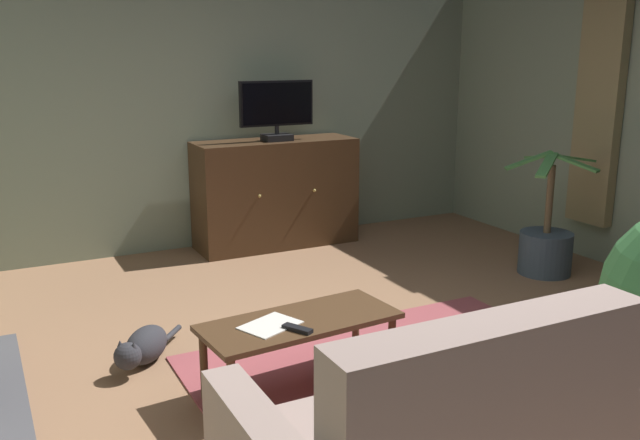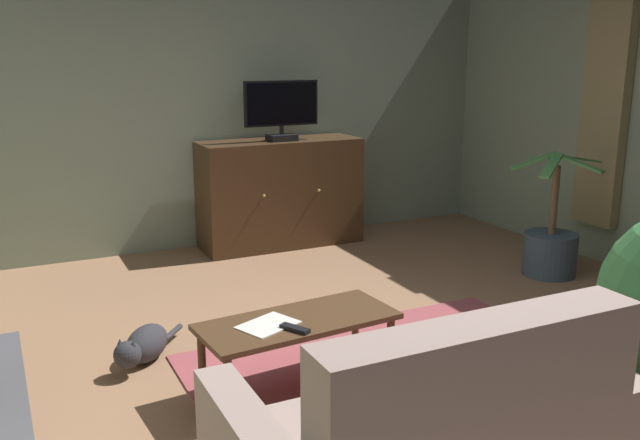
{
  "view_description": "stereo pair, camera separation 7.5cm",
  "coord_description": "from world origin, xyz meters",
  "px_view_note": "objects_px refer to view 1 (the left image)",
  "views": [
    {
      "loc": [
        -2.06,
        -3.23,
        1.86
      ],
      "look_at": [
        -0.23,
        0.38,
        0.85
      ],
      "focal_mm": 38.62,
      "sensor_mm": 36.0,
      "label": 1
    },
    {
      "loc": [
        -2.0,
        -3.26,
        1.86
      ],
      "look_at": [
        -0.23,
        0.38,
        0.85
      ],
      "focal_mm": 38.62,
      "sensor_mm": 36.0,
      "label": 2
    }
  ],
  "objects_px": {
    "folded_newspaper": "(270,325)",
    "cat": "(143,347)",
    "potted_plant_small_fern_corner": "(546,247)",
    "television": "(277,109)",
    "tv_cabinet": "(276,196)",
    "coffee_table": "(300,328)",
    "tv_remote": "(297,329)"
  },
  "relations": [
    {
      "from": "folded_newspaper",
      "to": "potted_plant_small_fern_corner",
      "type": "height_order",
      "value": "potted_plant_small_fern_corner"
    },
    {
      "from": "tv_remote",
      "to": "folded_newspaper",
      "type": "height_order",
      "value": "tv_remote"
    },
    {
      "from": "tv_cabinet",
      "to": "tv_remote",
      "type": "distance_m",
      "value": 3.14
    },
    {
      "from": "tv_cabinet",
      "to": "coffee_table",
      "type": "height_order",
      "value": "tv_cabinet"
    },
    {
      "from": "tv_cabinet",
      "to": "coffee_table",
      "type": "xyz_separation_m",
      "value": [
        -1.06,
        -2.79,
        -0.11
      ]
    },
    {
      "from": "coffee_table",
      "to": "tv_cabinet",
      "type": "bearing_deg",
      "value": 69.2
    },
    {
      "from": "tv_cabinet",
      "to": "folded_newspaper",
      "type": "xyz_separation_m",
      "value": [
        -1.24,
        -2.8,
        -0.06
      ]
    },
    {
      "from": "coffee_table",
      "to": "folded_newspaper",
      "type": "distance_m",
      "value": 0.19
    },
    {
      "from": "tv_cabinet",
      "to": "cat",
      "type": "relative_size",
      "value": 2.78
    },
    {
      "from": "coffee_table",
      "to": "folded_newspaper",
      "type": "bearing_deg",
      "value": -176.05
    },
    {
      "from": "tv_remote",
      "to": "folded_newspaper",
      "type": "xyz_separation_m",
      "value": [
        -0.1,
        0.13,
        -0.01
      ]
    },
    {
      "from": "cat",
      "to": "potted_plant_small_fern_corner",
      "type": "bearing_deg",
      "value": 3.43
    },
    {
      "from": "coffee_table",
      "to": "potted_plant_small_fern_corner",
      "type": "relative_size",
      "value": 1.07
    },
    {
      "from": "folded_newspaper",
      "to": "cat",
      "type": "height_order",
      "value": "folded_newspaper"
    },
    {
      "from": "tv_cabinet",
      "to": "potted_plant_small_fern_corner",
      "type": "height_order",
      "value": "potted_plant_small_fern_corner"
    },
    {
      "from": "cat",
      "to": "folded_newspaper",
      "type": "bearing_deg",
      "value": -55.03
    },
    {
      "from": "television",
      "to": "tv_remote",
      "type": "relative_size",
      "value": 4.24
    },
    {
      "from": "television",
      "to": "coffee_table",
      "type": "xyz_separation_m",
      "value": [
        -1.06,
        -2.73,
        -0.94
      ]
    },
    {
      "from": "tv_remote",
      "to": "tv_cabinet",
      "type": "bearing_deg",
      "value": -50.49
    },
    {
      "from": "folded_newspaper",
      "to": "cat",
      "type": "relative_size",
      "value": 0.54
    },
    {
      "from": "television",
      "to": "folded_newspaper",
      "type": "xyz_separation_m",
      "value": [
        -1.24,
        -2.75,
        -0.89
      ]
    },
    {
      "from": "tv_cabinet",
      "to": "television",
      "type": "bearing_deg",
      "value": -90.0
    },
    {
      "from": "potted_plant_small_fern_corner",
      "to": "cat",
      "type": "height_order",
      "value": "potted_plant_small_fern_corner"
    },
    {
      "from": "coffee_table",
      "to": "folded_newspaper",
      "type": "height_order",
      "value": "folded_newspaper"
    },
    {
      "from": "television",
      "to": "folded_newspaper",
      "type": "bearing_deg",
      "value": -114.3
    },
    {
      "from": "television",
      "to": "tv_remote",
      "type": "distance_m",
      "value": 3.21
    },
    {
      "from": "television",
      "to": "potted_plant_small_fern_corner",
      "type": "relative_size",
      "value": 0.69
    },
    {
      "from": "coffee_table",
      "to": "potted_plant_small_fern_corner",
      "type": "distance_m",
      "value": 2.9
    },
    {
      "from": "folded_newspaper",
      "to": "television",
      "type": "bearing_deg",
      "value": 42.78
    },
    {
      "from": "tv_remote",
      "to": "potted_plant_small_fern_corner",
      "type": "distance_m",
      "value": 3.03
    },
    {
      "from": "tv_cabinet",
      "to": "television",
      "type": "height_order",
      "value": "television"
    },
    {
      "from": "tv_remote",
      "to": "cat",
      "type": "xyz_separation_m",
      "value": [
        -0.62,
        0.87,
        -0.33
      ]
    }
  ]
}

